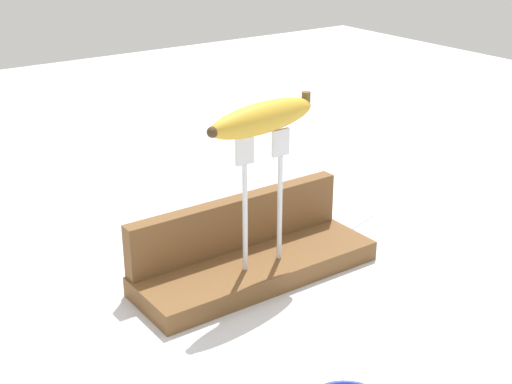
% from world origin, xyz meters
% --- Properties ---
extents(ground_plane, '(3.00, 3.00, 0.00)m').
position_xyz_m(ground_plane, '(0.00, 0.00, 0.00)').
color(ground_plane, silver).
extents(wooden_board, '(0.35, 0.12, 0.03)m').
position_xyz_m(wooden_board, '(0.00, 0.00, 0.01)').
color(wooden_board, brown).
rests_on(wooden_board, ground).
extents(board_backstop, '(0.34, 0.02, 0.07)m').
position_xyz_m(board_backstop, '(0.00, 0.05, 0.07)').
color(board_backstop, brown).
rests_on(board_backstop, wooden_board).
extents(fork_stand_center, '(0.08, 0.01, 0.19)m').
position_xyz_m(fork_stand_center, '(0.00, -0.02, 0.14)').
color(fork_stand_center, silver).
rests_on(fork_stand_center, wooden_board).
extents(banana_raised_center, '(0.18, 0.06, 0.04)m').
position_xyz_m(banana_raised_center, '(-0.00, -0.02, 0.23)').
color(banana_raised_center, gold).
rests_on(banana_raised_center, fork_stand_center).
extents(fork_fallen_far, '(0.18, 0.07, 0.01)m').
position_xyz_m(fork_fallen_far, '(0.17, 0.03, 0.00)').
color(fork_fallen_far, silver).
rests_on(fork_fallen_far, ground).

